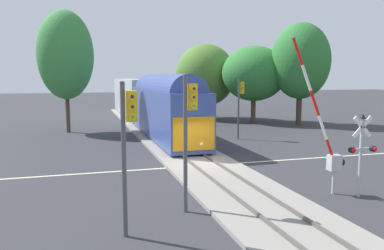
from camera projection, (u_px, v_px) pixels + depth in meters
ground_plane at (202, 166)px, 23.01m from camera, size 220.00×220.00×0.00m
road_centre_stripe at (202, 166)px, 23.01m from camera, size 44.00×0.20×0.01m
railway_track at (202, 164)px, 23.00m from camera, size 4.40×80.00×0.32m
commuter_train at (146, 100)px, 41.51m from camera, size 3.04×39.21×5.16m
crossing_gate_near at (330, 147)px, 17.16m from camera, size 2.87×0.40×6.93m
crossing_signal_mast at (362, 147)px, 16.75m from camera, size 1.36×0.44×3.71m
traffic_signal_far_side at (240, 98)px, 32.38m from camera, size 0.53×0.38×5.15m
traffic_signal_near_left at (128, 134)px, 12.42m from camera, size 0.53×0.38×5.14m
traffic_signal_median at (189, 122)px, 14.75m from camera, size 0.53×0.38×5.32m
maple_right_background at (301, 61)px, 41.74m from camera, size 6.35×6.35×11.08m
elm_centre_background at (205, 75)px, 47.86m from camera, size 7.35×7.35×9.29m
oak_behind_train at (66, 55)px, 35.81m from camera, size 5.14×5.14×11.40m
oak_far_right at (254, 74)px, 44.14m from camera, size 7.37×7.37×8.77m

